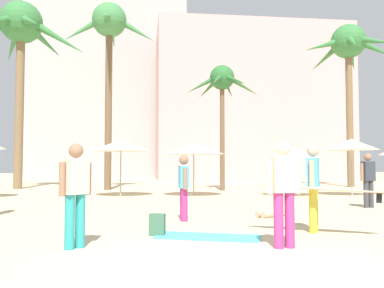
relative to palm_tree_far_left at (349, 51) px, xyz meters
The scene contains 19 objects.
ground 22.78m from the palm_tree_far_left, 122.13° to the right, with size 120.00×120.00×0.00m, color beige.
hotel_pink 15.28m from the palm_tree_far_left, 99.03° to the left, with size 17.79×8.71×14.31m, color pink.
hotel_tower_gray 30.81m from the palm_tree_far_left, 124.15° to the left, with size 17.32×8.53×34.02m, color #A8A8A3.
palm_tree_far_left is the anchor object (origin of this frame).
palm_tree_left 9.02m from the palm_tree_far_left, 165.50° to the right, with size 4.09×3.98×6.68m.
palm_tree_center 14.43m from the palm_tree_far_left, behind, with size 5.17×5.46×10.31m.
palm_tree_right 19.51m from the palm_tree_far_left, behind, with size 7.64×7.68×10.71m.
cafe_umbrella_0 13.26m from the palm_tree_far_left, 151.42° to the right, with size 2.75×2.75×2.33m.
cafe_umbrella_1 10.73m from the palm_tree_far_left, 133.65° to the right, with size 2.38×2.38×2.15m.
cafe_umbrella_3 9.49m from the palm_tree_far_left, 117.82° to the right, with size 2.33×2.33×2.50m.
cafe_umbrella_4 15.76m from the palm_tree_far_left, 157.77° to the right, with size 2.67×2.67×2.44m.
beach_towel 20.97m from the palm_tree_far_left, 125.62° to the right, with size 1.98×0.85×0.01m, color #4CC6D6.
backpack 21.20m from the palm_tree_far_left, 128.38° to the right, with size 0.33×0.29×0.42m.
person_mid_left 17.46m from the palm_tree_far_left, 124.91° to the right, with size 1.03×0.84×0.91m.
person_mid_right 19.33m from the palm_tree_far_left, 120.16° to the right, with size 2.56×1.52×1.77m.
person_near_left 19.13m from the palm_tree_far_left, 130.55° to the right, with size 0.25×0.60×1.61m.
person_near_right 22.54m from the palm_tree_far_left, 129.49° to the right, with size 0.51×0.48×1.73m.
person_far_left 20.94m from the palm_tree_far_left, 121.04° to the right, with size 0.61×0.27×1.77m.
person_far_right 14.32m from the palm_tree_far_left, 115.64° to the right, with size 0.61×0.31×1.73m.
Camera 1 is at (-1.13, -5.40, 1.38)m, focal length 38.12 mm.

